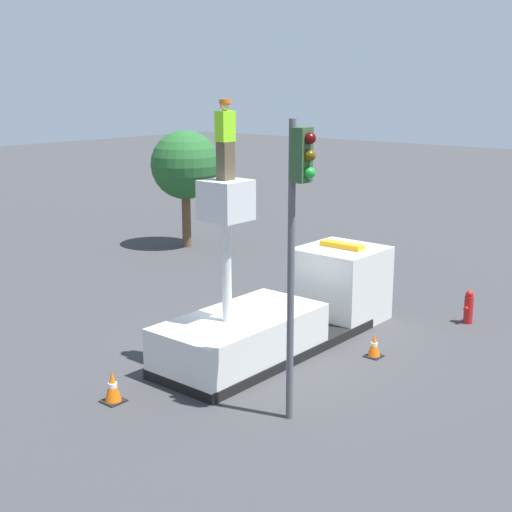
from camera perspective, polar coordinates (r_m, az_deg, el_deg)
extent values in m
plane|color=#38383A|center=(18.07, 1.05, -7.59)|extent=(120.00, 120.00, 0.00)
cube|color=black|center=(18.03, 1.05, -7.23)|extent=(6.41, 2.18, 0.24)
cube|color=silver|center=(17.09, -1.22, -6.71)|extent=(4.26, 2.12, 1.20)
cube|color=silver|center=(20.20, 6.80, -2.24)|extent=(2.15, 2.12, 2.10)
cube|color=black|center=(20.98, 8.47, -0.51)|extent=(0.03, 1.80, 0.84)
cube|color=orange|center=(19.92, 6.89, 0.86)|extent=(0.36, 1.27, 0.14)
cylinder|color=silver|center=(16.20, -2.36, -1.06)|extent=(0.22, 0.22, 2.47)
cube|color=silver|center=(15.87, -2.42, 4.48)|extent=(0.95, 0.95, 0.90)
cube|color=brown|center=(15.76, -2.45, 7.61)|extent=(0.34, 0.26, 0.84)
cube|color=#8CEA1E|center=(15.70, -2.48, 10.33)|extent=(0.40, 0.26, 0.66)
sphere|color=tan|center=(15.68, -2.50, 11.95)|extent=(0.23, 0.23, 0.23)
cylinder|color=orange|center=(15.68, -2.50, 12.27)|extent=(0.26, 0.26, 0.09)
cylinder|color=#515156|center=(13.65, 2.81, -1.58)|extent=(0.14, 0.14, 5.93)
cube|color=#2D512D|center=(13.11, 3.66, 8.07)|extent=(0.34, 0.28, 1.00)
sphere|color=#490707|center=(12.98, 4.34, 9.37)|extent=(0.22, 0.22, 0.22)
sphere|color=#503C07|center=(13.00, 4.32, 8.01)|extent=(0.22, 0.22, 0.22)
sphere|color=green|center=(13.04, 4.29, 6.66)|extent=(0.22, 0.22, 0.22)
cylinder|color=red|center=(20.82, 16.64, -4.13)|extent=(0.25, 0.25, 0.78)
sphere|color=red|center=(20.69, 16.72, -2.93)|extent=(0.21, 0.21, 0.21)
cylinder|color=red|center=(20.63, 16.44, -4.05)|extent=(0.12, 0.10, 0.10)
cylinder|color=red|center=(20.96, 16.86, -3.81)|extent=(0.12, 0.10, 0.10)
cube|color=black|center=(15.65, -11.34, -11.30)|extent=(0.44, 0.44, 0.03)
cone|color=orange|center=(15.51, -11.40, -10.19)|extent=(0.37, 0.37, 0.69)
cylinder|color=white|center=(15.50, -11.40, -10.07)|extent=(0.19, 0.19, 0.10)
cube|color=black|center=(17.93, 9.39, -7.90)|extent=(0.39, 0.39, 0.03)
cone|color=orange|center=(17.83, 9.43, -7.05)|extent=(0.32, 0.32, 0.60)
cylinder|color=white|center=(17.82, 9.43, -6.96)|extent=(0.17, 0.17, 0.08)
cylinder|color=brown|center=(29.28, -5.59, 3.06)|extent=(0.36, 0.36, 2.40)
sphere|color=#235B28|center=(28.96, -5.69, 7.28)|extent=(2.77, 2.77, 2.77)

